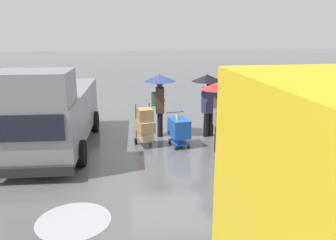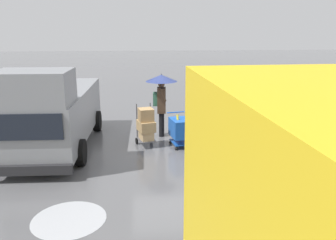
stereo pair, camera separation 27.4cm
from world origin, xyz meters
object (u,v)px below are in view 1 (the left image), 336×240
cargo_van_parked_right (52,112)px  pedestrian_pink_side (160,91)px  shopping_cart_vendor (179,129)px  hand_dolly_boxes (145,125)px  pedestrian_black_side (220,100)px  pedestrian_white_side (208,91)px

cargo_van_parked_right → pedestrian_pink_side: size_ratio=2.51×
shopping_cart_vendor → hand_dolly_boxes: 1.05m
cargo_van_parked_right → shopping_cart_vendor: 3.83m
pedestrian_pink_side → pedestrian_black_side: bearing=132.7°
cargo_van_parked_right → pedestrian_white_side: bearing=-170.3°
cargo_van_parked_right → shopping_cart_vendor: bearing=178.4°
hand_dolly_boxes → pedestrian_black_side: size_ratio=0.61×
hand_dolly_boxes → pedestrian_white_side: 2.46m
cargo_van_parked_right → pedestrian_pink_side: bearing=-162.8°
shopping_cart_vendor → cargo_van_parked_right: bearing=-1.6°
shopping_cart_vendor → pedestrian_pink_side: size_ratio=0.49×
cargo_van_parked_right → pedestrian_pink_side: (-3.28, -1.02, 0.39)m
shopping_cart_vendor → pedestrian_pink_side: (0.50, -1.12, 1.00)m
pedestrian_pink_side → pedestrian_white_side: 1.61m
shopping_cart_vendor → pedestrian_pink_side: bearing=-66.1°
hand_dolly_boxes → pedestrian_black_side: 2.44m
pedestrian_white_side → pedestrian_black_side: bearing=90.1°
cargo_van_parked_right → pedestrian_black_side: cargo_van_parked_right is taller
pedestrian_pink_side → pedestrian_white_side: bearing=173.4°
pedestrian_pink_side → pedestrian_white_side: (-1.60, 0.19, 0.00)m
pedestrian_black_side → pedestrian_white_side: same height
shopping_cart_vendor → pedestrian_black_side: pedestrian_black_side is taller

